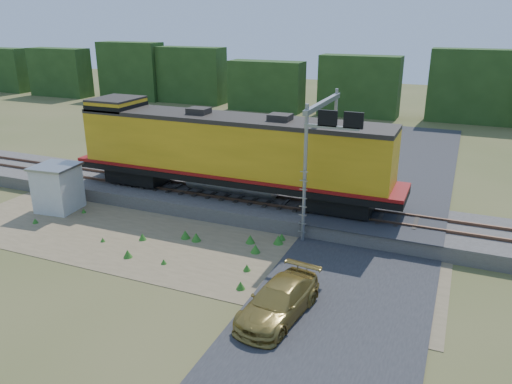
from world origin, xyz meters
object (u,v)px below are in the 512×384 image
at_px(locomotive, 226,151).
at_px(car, 279,301).
at_px(shed, 58,188).
at_px(signal_gantry, 325,132).

bearing_deg(locomotive, car, -54.44).
xyz_separation_m(locomotive, shed, (-8.99, -4.21, -2.11)).
bearing_deg(signal_gantry, shed, -166.72).
bearing_deg(shed, signal_gantry, 7.26).
relative_size(shed, car, 0.60).
distance_m(locomotive, signal_gantry, 6.31).
bearing_deg(signal_gantry, locomotive, 173.70).
bearing_deg(car, locomotive, 133.01).
relative_size(locomotive, signal_gantry, 2.85).
bearing_deg(signal_gantry, car, -84.50).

